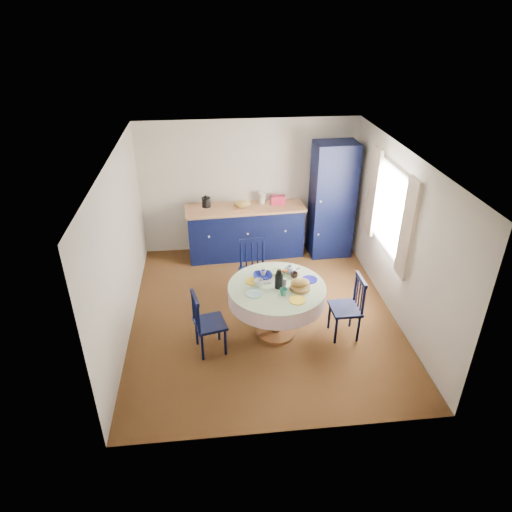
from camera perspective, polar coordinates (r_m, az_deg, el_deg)
The scene contains 17 objects.
floor at distance 7.18m, azimuth 0.86°, elevation -7.18°, with size 4.50×4.50×0.00m, color black.
ceiling at distance 6.04m, azimuth 1.04°, elevation 12.28°, with size 4.50×4.50×0.00m, color white.
wall_back at distance 8.56m, azimuth -0.91°, elevation 8.63°, with size 4.00×0.02×2.50m, color beige.
wall_left at distance 6.60m, azimuth -16.56°, elevation 0.77°, with size 0.02×4.50×2.50m, color beige.
wall_right at distance 7.03m, azimuth 17.37°, elevation 2.43°, with size 0.02×4.50×2.50m, color beige.
window at distance 7.15m, azimuth 16.48°, elevation 5.47°, with size 0.10×1.74×1.45m.
kitchen_counter at distance 8.59m, azimuth -1.35°, elevation 3.23°, with size 2.22×0.80×1.21m.
pantry_cabinet at distance 8.52m, azimuth 9.49°, elevation 6.86°, with size 0.77×0.57×2.15m.
dining_table at distance 6.38m, azimuth 2.68°, elevation -4.74°, with size 1.36×1.36×1.10m.
chair_left at distance 6.25m, azimuth -6.14°, elevation -8.26°, with size 0.48×0.50×0.94m.
chair_far at distance 7.29m, azimuth -0.26°, elevation -1.76°, with size 0.49×0.47×1.00m.
chair_right at distance 6.62m, azimuth 11.45°, elevation -6.25°, with size 0.42×0.44×0.96m.
mug_a at distance 6.28m, azimuth 0.36°, elevation -3.37°, with size 0.13×0.13×0.10m, color silver.
mug_b at distance 6.11m, azimuth 3.46°, elevation -4.51°, with size 0.11×0.11×0.10m, color #2D7F72.
mug_c at distance 6.49m, azimuth 4.80°, elevation -2.41°, with size 0.11×0.11×0.09m, color black.
mug_d at distance 6.53m, azimuth 0.90°, elevation -2.06°, with size 0.10×0.10×0.09m, color silver.
cobalt_bowl at distance 6.46m, azimuth 0.87°, elevation -2.58°, with size 0.27×0.27×0.07m, color navy.
Camera 1 is at (-0.73, -5.73, 4.26)m, focal length 32.00 mm.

